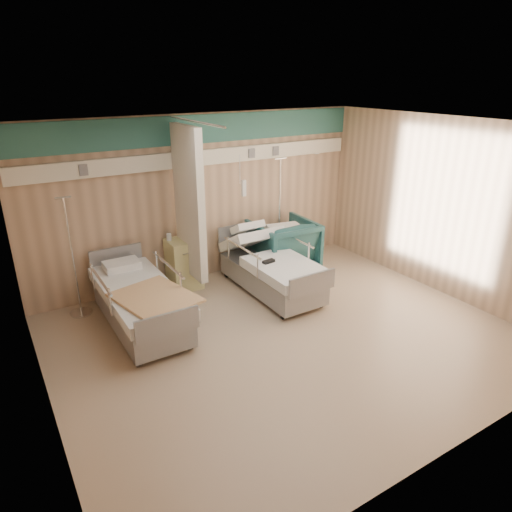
# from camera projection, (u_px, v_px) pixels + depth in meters

# --- Properties ---
(ground) EXTENTS (6.00, 5.00, 0.00)m
(ground) POSITION_uv_depth(u_px,v_px,m) (286.00, 337.00, 6.29)
(ground) COLOR gray
(ground) RESTS_ON ground
(room_walls) EXTENTS (6.04, 5.04, 2.82)m
(room_walls) POSITION_uv_depth(u_px,v_px,m) (276.00, 202.00, 5.78)
(room_walls) COLOR tan
(room_walls) RESTS_ON ground
(bed_right) EXTENTS (1.00, 2.16, 0.63)m
(bed_right) POSITION_uv_depth(u_px,v_px,m) (271.00, 274.00, 7.49)
(bed_right) COLOR white
(bed_right) RESTS_ON ground
(bed_left) EXTENTS (1.00, 2.16, 0.63)m
(bed_left) POSITION_uv_depth(u_px,v_px,m) (141.00, 307.00, 6.42)
(bed_left) COLOR white
(bed_left) RESTS_ON ground
(bedside_cabinet) EXTENTS (0.50, 0.48, 0.85)m
(bedside_cabinet) POSITION_uv_depth(u_px,v_px,m) (184.00, 264.00, 7.60)
(bedside_cabinet) COLOR #CAC57E
(bedside_cabinet) RESTS_ON ground
(visitor_armchair) EXTENTS (1.08, 1.11, 0.97)m
(visitor_armchair) POSITION_uv_depth(u_px,v_px,m) (283.00, 246.00, 8.22)
(visitor_armchair) COLOR #204F51
(visitor_armchair) RESTS_ON ground
(waffle_blanket) EXTENTS (0.68, 0.63, 0.07)m
(waffle_blanket) POSITION_uv_depth(u_px,v_px,m) (286.00, 219.00, 8.01)
(waffle_blanket) COLOR white
(waffle_blanket) RESTS_ON visitor_armchair
(iv_stand_right) EXTENTS (0.36, 0.36, 2.01)m
(iv_stand_right) POSITION_uv_depth(u_px,v_px,m) (279.00, 243.00, 8.57)
(iv_stand_right) COLOR silver
(iv_stand_right) RESTS_ON ground
(iv_stand_left) EXTENTS (0.32, 0.32, 1.81)m
(iv_stand_left) POSITION_uv_depth(u_px,v_px,m) (78.00, 291.00, 6.76)
(iv_stand_left) COLOR silver
(iv_stand_left) RESTS_ON ground
(call_remote) EXTENTS (0.21, 0.11, 0.04)m
(call_remote) POSITION_uv_depth(u_px,v_px,m) (269.00, 261.00, 7.11)
(call_remote) COLOR black
(call_remote) RESTS_ON bed_right
(tan_blanket) EXTENTS (1.07, 1.24, 0.04)m
(tan_blanket) POSITION_uv_depth(u_px,v_px,m) (155.00, 298.00, 5.97)
(tan_blanket) COLOR tan
(tan_blanket) RESTS_ON bed_left
(toiletry_bag) EXTENTS (0.24, 0.17, 0.12)m
(toiletry_bag) POSITION_uv_depth(u_px,v_px,m) (189.00, 235.00, 7.50)
(toiletry_bag) COLOR black
(toiletry_bag) RESTS_ON bedside_cabinet
(white_cup) EXTENTS (0.10, 0.10, 0.11)m
(white_cup) POSITION_uv_depth(u_px,v_px,m) (169.00, 237.00, 7.40)
(white_cup) COLOR white
(white_cup) RESTS_ON bedside_cabinet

